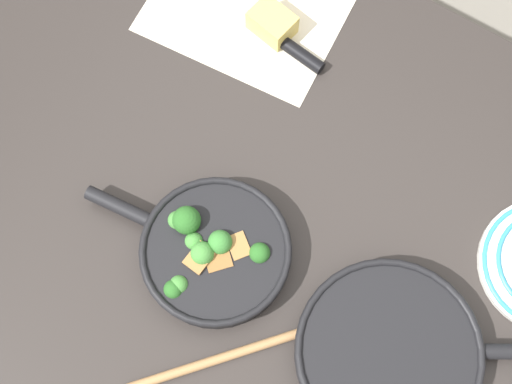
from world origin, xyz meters
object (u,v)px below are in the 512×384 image
object	(u,v)px
skillet_broccoli	(214,251)
grater_knife	(278,39)
wooden_spoon	(282,338)
skillet_eggs	(390,353)
cheese_block	(272,23)

from	to	relation	value
skillet_broccoli	grater_knife	world-z (taller)	skillet_broccoli
wooden_spoon	grater_knife	size ratio (longest dim) A/B	1.18
wooden_spoon	skillet_broccoli	bearing A→B (deg)	111.16
skillet_broccoli	grater_knife	distance (m)	0.41
wooden_spoon	grater_knife	world-z (taller)	grater_knife
skillet_eggs	wooden_spoon	size ratio (longest dim) A/B	1.18
skillet_broccoli	skillet_eggs	bearing A→B (deg)	175.21
cheese_block	wooden_spoon	bearing A→B (deg)	-56.75
cheese_block	skillet_broccoli	bearing A→B (deg)	-71.08
skillet_broccoli	wooden_spoon	size ratio (longest dim) A/B	1.09
wooden_spoon	cheese_block	world-z (taller)	cheese_block
skillet_broccoli	grater_knife	bearing A→B (deg)	-79.89
wooden_spoon	grater_knife	distance (m)	0.53
grater_knife	skillet_broccoli	bearing A→B (deg)	113.28
skillet_eggs	grater_knife	distance (m)	0.58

